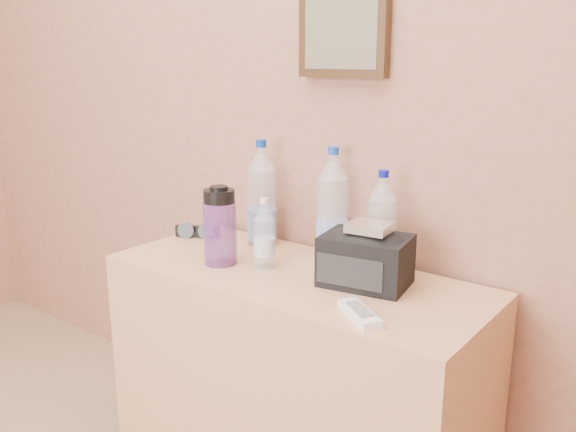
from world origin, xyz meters
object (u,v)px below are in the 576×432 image
object	(u,v)px
nalgene_bottle	(220,226)
foil_packet	(370,227)
pet_small	(264,237)
pet_large_a	(262,199)
ac_remote	(359,314)
dresser	(294,383)
toiletry_bag	(366,257)
sunglasses	(198,232)
pet_large_c	(381,228)
pet_large_b	(332,210)

from	to	relation	value
nalgene_bottle	foil_packet	size ratio (longest dim) A/B	2.16
pet_small	pet_large_a	bearing A→B (deg)	131.75
ac_remote	dresser	bearing A→B (deg)	-172.15
pet_large_a	ac_remote	xyz separation A→B (m)	(0.58, -0.32, -0.15)
toiletry_bag	sunglasses	bearing A→B (deg)	166.56
dresser	ac_remote	distance (m)	0.51
pet_small	toiletry_bag	xyz separation A→B (m)	(0.31, 0.06, -0.01)
toiletry_bag	foil_packet	bearing A→B (deg)	-49.03
toiletry_bag	foil_packet	distance (m)	0.09
pet_small	ac_remote	distance (m)	0.45
nalgene_bottle	foil_packet	bearing A→B (deg)	12.63
sunglasses	pet_large_c	bearing A→B (deg)	-22.89
dresser	ac_remote	bearing A→B (deg)	-26.28
pet_small	foil_packet	xyz separation A→B (m)	(0.33, 0.05, 0.08)
dresser	ac_remote	world-z (taller)	ac_remote
dresser	pet_large_b	bearing A→B (deg)	87.92
nalgene_bottle	toiletry_bag	bearing A→B (deg)	14.63
nalgene_bottle	dresser	bearing A→B (deg)	16.32
dresser	ac_remote	xyz separation A→B (m)	(0.32, -0.16, 0.37)
pet_large_b	nalgene_bottle	bearing A→B (deg)	-133.09
toiletry_bag	nalgene_bottle	bearing A→B (deg)	-175.62
dresser	pet_large_a	distance (m)	0.60
dresser	sunglasses	xyz separation A→B (m)	(-0.49, 0.09, 0.38)
pet_large_b	ac_remote	size ratio (longest dim) A/B	2.24
dresser	sunglasses	distance (m)	0.63
ac_remote	foil_packet	xyz separation A→B (m)	(-0.09, 0.19, 0.16)
pet_large_b	pet_large_c	xyz separation A→B (m)	(0.19, -0.03, -0.02)
dresser	pet_large_b	distance (m)	0.55
pet_large_c	foil_packet	bearing A→B (deg)	-75.92
foil_packet	nalgene_bottle	bearing A→B (deg)	-167.37
sunglasses	dresser	bearing A→B (deg)	-38.84
pet_large_a	sunglasses	world-z (taller)	pet_large_a
toiletry_bag	pet_large_a	bearing A→B (deg)	155.69
pet_large_b	pet_large_c	size ratio (longest dim) A/B	1.15
nalgene_bottle	ac_remote	xyz separation A→B (m)	(0.55, -0.09, -0.11)
pet_large_a	pet_large_c	distance (m)	0.46
pet_large_a	foil_packet	world-z (taller)	pet_large_a
pet_small	sunglasses	size ratio (longest dim) A/B	1.37
pet_large_b	toiletry_bag	world-z (taller)	pet_large_b
pet_large_c	foil_packet	distance (m)	0.13
pet_large_c	nalgene_bottle	distance (m)	0.48
pet_large_c	sunglasses	distance (m)	0.70
pet_small	ac_remote	size ratio (longest dim) A/B	1.36
nalgene_bottle	pet_large_a	bearing A→B (deg)	97.52
dresser	nalgene_bottle	world-z (taller)	nalgene_bottle
sunglasses	ac_remote	bearing A→B (deg)	-45.55
dresser	toiletry_bag	bearing A→B (deg)	12.76
nalgene_bottle	toiletry_bag	distance (m)	0.46
pet_large_b	pet_large_a	bearing A→B (deg)	-175.68
pet_large_b	pet_large_c	world-z (taller)	pet_large_b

